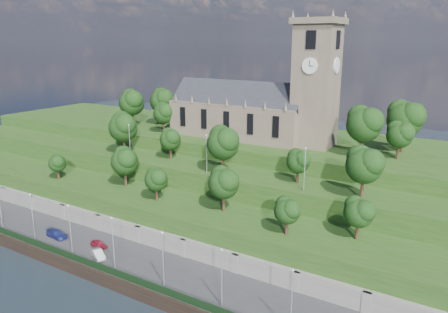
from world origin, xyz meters
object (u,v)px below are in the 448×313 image
Objects in this scene: car_middle at (98,254)px; car_right at (57,234)px; church at (258,106)px; car_left at (99,244)px.

car_middle is 0.88× the size of car_right.
car_middle is at bearing -92.18° from car_right.
church is 11.03× the size of car_left.
car_left is at bearing -104.33° from church.
car_right is at bearing 107.74° from car_middle.
car_left is (-10.20, -39.92, -19.93)m from church.
car_middle is (2.73, -2.72, 0.09)m from car_left.
car_middle is at bearing -127.17° from car_left.
car_right is (-12.29, 1.51, -0.00)m from car_middle.
church is at bearing -6.61° from car_left.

